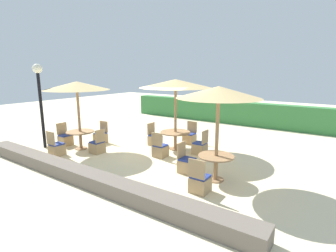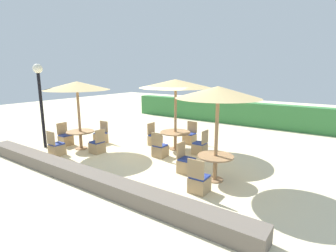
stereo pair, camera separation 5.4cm
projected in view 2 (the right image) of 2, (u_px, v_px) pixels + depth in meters
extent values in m
plane|color=beige|center=(159.00, 151.00, 10.13)|extent=(40.00, 40.00, 0.00)
cube|color=#387A3D|center=(229.00, 112.00, 15.51)|extent=(13.00, 0.70, 1.29)
cube|color=#6B6056|center=(83.00, 176.00, 7.27)|extent=(10.00, 0.56, 0.39)
cylinder|color=black|center=(42.00, 111.00, 10.39)|extent=(0.12, 0.12, 3.00)
sphere|color=silver|center=(38.00, 69.00, 10.04)|extent=(0.36, 0.36, 0.36)
cylinder|color=#93704C|center=(79.00, 117.00, 10.22)|extent=(0.10, 0.10, 2.58)
cone|color=tan|center=(77.00, 86.00, 9.97)|extent=(2.47, 2.47, 0.32)
cylinder|color=#93704C|center=(81.00, 148.00, 10.49)|extent=(0.48, 0.48, 0.03)
cylinder|color=#93704C|center=(81.00, 140.00, 10.42)|extent=(0.12, 0.12, 0.68)
cylinder|color=#93704C|center=(80.00, 132.00, 10.35)|extent=(1.07, 1.07, 0.04)
cube|color=tan|center=(97.00, 148.00, 9.93)|extent=(0.46, 0.46, 0.40)
cube|color=#233893|center=(97.00, 142.00, 9.89)|extent=(0.42, 0.42, 0.05)
cube|color=tan|center=(100.00, 136.00, 9.71)|extent=(0.04, 0.46, 0.48)
cube|color=tan|center=(66.00, 140.00, 10.97)|extent=(0.46, 0.46, 0.40)
cube|color=#233893|center=(65.00, 135.00, 10.92)|extent=(0.42, 0.42, 0.05)
cube|color=tan|center=(62.00, 128.00, 10.98)|extent=(0.04, 0.46, 0.48)
cube|color=tan|center=(57.00, 150.00, 9.67)|extent=(0.46, 0.46, 0.40)
cube|color=#233893|center=(57.00, 144.00, 9.62)|extent=(0.42, 0.42, 0.05)
cube|color=tan|center=(51.00, 138.00, 9.39)|extent=(0.46, 0.04, 0.48)
cube|color=tan|center=(101.00, 138.00, 11.28)|extent=(0.46, 0.46, 0.40)
cube|color=#233893|center=(100.00, 133.00, 11.23)|extent=(0.42, 0.42, 0.05)
cube|color=tan|center=(104.00, 126.00, 11.34)|extent=(0.46, 0.04, 0.48)
cylinder|color=#93704C|center=(216.00, 136.00, 7.22)|extent=(0.10, 0.10, 2.59)
cone|color=tan|center=(218.00, 92.00, 6.96)|extent=(2.30, 2.30, 0.32)
cylinder|color=#93704C|center=(215.00, 180.00, 7.48)|extent=(0.48, 0.48, 0.03)
cylinder|color=#93704C|center=(215.00, 169.00, 7.41)|extent=(0.12, 0.12, 0.70)
cylinder|color=#93704C|center=(216.00, 156.00, 7.34)|extent=(1.01, 1.01, 0.04)
cube|color=tan|center=(186.00, 166.00, 8.01)|extent=(0.46, 0.46, 0.40)
cube|color=#233893|center=(187.00, 159.00, 7.96)|extent=(0.42, 0.42, 0.05)
cube|color=tan|center=(181.00, 150.00, 8.02)|extent=(0.04, 0.46, 0.48)
cube|color=tan|center=(199.00, 185.00, 6.72)|extent=(0.46, 0.46, 0.40)
cube|color=#233893|center=(199.00, 176.00, 6.68)|extent=(0.42, 0.42, 0.05)
cube|color=tan|center=(196.00, 169.00, 6.45)|extent=(0.46, 0.04, 0.48)
cylinder|color=#93704C|center=(175.00, 116.00, 10.14)|extent=(0.10, 0.10, 2.67)
cone|color=tan|center=(176.00, 83.00, 9.88)|extent=(2.76, 2.76, 0.32)
cylinder|color=#93704C|center=(175.00, 149.00, 10.42)|extent=(0.48, 0.48, 0.03)
cylinder|color=#93704C|center=(175.00, 141.00, 10.35)|extent=(0.12, 0.12, 0.67)
cylinder|color=#93704C|center=(175.00, 132.00, 10.28)|extent=(1.19, 1.19, 0.04)
cube|color=tan|center=(190.00, 139.00, 11.20)|extent=(0.46, 0.46, 0.40)
cube|color=#233893|center=(190.00, 134.00, 11.15)|extent=(0.42, 0.42, 0.05)
cube|color=tan|center=(192.00, 127.00, 11.26)|extent=(0.46, 0.04, 0.48)
cube|color=tan|center=(155.00, 140.00, 10.94)|extent=(0.46, 0.46, 0.40)
cube|color=#233893|center=(155.00, 135.00, 10.89)|extent=(0.42, 0.42, 0.05)
cube|color=tan|center=(151.00, 128.00, 10.95)|extent=(0.04, 0.46, 0.48)
cube|color=tan|center=(200.00, 149.00, 9.77)|extent=(0.46, 0.46, 0.40)
cube|color=#233893|center=(200.00, 143.00, 9.72)|extent=(0.42, 0.42, 0.05)
cube|color=tan|center=(205.00, 137.00, 9.55)|extent=(0.04, 0.46, 0.48)
cube|color=tan|center=(160.00, 151.00, 9.49)|extent=(0.46, 0.46, 0.40)
cube|color=#233893|center=(160.00, 145.00, 9.44)|extent=(0.42, 0.42, 0.05)
cube|color=tan|center=(157.00, 139.00, 9.22)|extent=(0.46, 0.04, 0.48)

